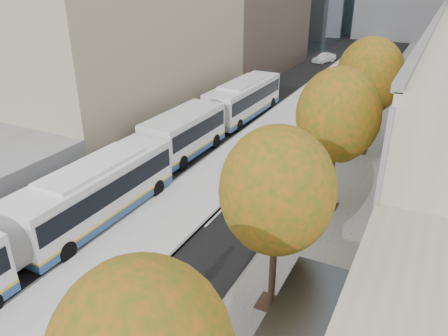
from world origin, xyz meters
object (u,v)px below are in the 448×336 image
Objects in this scene: bus_far at (222,111)px; distant_car at (324,57)px; cyclist at (185,291)px; bus_shelter at (310,313)px; bus_near at (33,230)px.

distant_car is at bearing 91.02° from bus_far.
cyclist is (8.11, -19.12, -0.96)m from bus_far.
bus_shelter is 53.53m from distant_car.
bus_far is 9.31× the size of cyclist.
cyclist reaches higher than distant_car.
bus_shelter is 2.17× the size of cyclist.
bus_far reaches higher than cyclist.
distant_car is at bearing 106.82° from cyclist.
bus_far reaches higher than bus_near.
bus_shelter reaches higher than distant_car.
bus_shelter reaches higher than cyclist.
bus_far is at bearing -70.94° from distant_car.
bus_near is 9.13× the size of cyclist.
bus_near reaches higher than bus_shelter.
bus_far reaches higher than bus_shelter.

